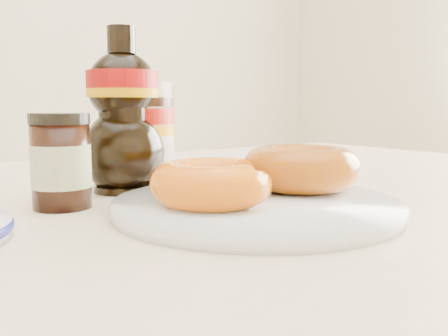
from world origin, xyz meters
TOP-DOWN VIEW (x-y plane):
  - dining_table at (0.00, 0.10)m, footprint 1.40×0.90m
  - plate at (0.06, 0.01)m, footprint 0.25×0.25m
  - donut_bitten at (0.01, 0.01)m, footprint 0.12×0.12m
  - donut_whole at (0.13, 0.03)m, footprint 0.12×0.12m
  - nutella_jar at (0.04, 0.20)m, footprint 0.09×0.09m
  - syrup_bottle at (0.01, 0.18)m, footprint 0.11×0.11m
  - dark_jar at (-0.07, 0.13)m, footprint 0.05×0.05m

SIDE VIEW (x-z plane):
  - dining_table at x=0.00m, z-range 0.29..1.04m
  - plate at x=0.06m, z-range 0.75..0.76m
  - donut_bitten at x=0.01m, z-range 0.76..0.80m
  - donut_whole at x=0.13m, z-range 0.76..0.80m
  - dark_jar at x=-0.07m, z-range 0.75..0.84m
  - nutella_jar at x=0.04m, z-range 0.75..0.88m
  - syrup_bottle at x=0.01m, z-range 0.75..0.93m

